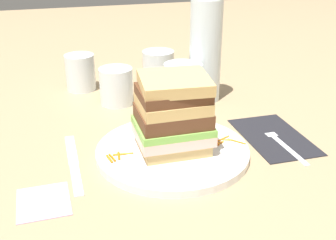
# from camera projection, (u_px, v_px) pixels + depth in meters

# --- Properties ---
(ground_plane) EXTENTS (3.00, 3.00, 0.00)m
(ground_plane) POSITION_uv_depth(u_px,v_px,m) (179.00, 154.00, 0.73)
(ground_plane) COLOR #9E8460
(main_plate) EXTENTS (0.26, 0.26, 0.01)m
(main_plate) POSITION_uv_depth(u_px,v_px,m) (173.00, 152.00, 0.73)
(main_plate) COLOR white
(main_plate) RESTS_ON ground_plane
(sandwich) EXTENTS (0.12, 0.11, 0.13)m
(sandwich) POSITION_uv_depth(u_px,v_px,m) (173.00, 115.00, 0.70)
(sandwich) COLOR tan
(sandwich) RESTS_ON main_plate
(carrot_shred_0) EXTENTS (0.02, 0.01, 0.00)m
(carrot_shred_0) POSITION_uv_depth(u_px,v_px,m) (119.00, 154.00, 0.70)
(carrot_shred_0) COLOR orange
(carrot_shred_0) RESTS_ON main_plate
(carrot_shred_1) EXTENTS (0.03, 0.01, 0.00)m
(carrot_shred_1) POSITION_uv_depth(u_px,v_px,m) (125.00, 153.00, 0.71)
(carrot_shred_1) COLOR orange
(carrot_shred_1) RESTS_ON main_plate
(carrot_shred_2) EXTENTS (0.01, 0.03, 0.00)m
(carrot_shred_2) POSITION_uv_depth(u_px,v_px,m) (112.00, 158.00, 0.69)
(carrot_shred_2) COLOR orange
(carrot_shred_2) RESTS_ON main_plate
(carrot_shred_3) EXTENTS (0.01, 0.03, 0.00)m
(carrot_shred_3) POSITION_uv_depth(u_px,v_px,m) (110.00, 159.00, 0.69)
(carrot_shred_3) COLOR orange
(carrot_shred_3) RESTS_ON main_plate
(carrot_shred_4) EXTENTS (0.01, 0.02, 0.00)m
(carrot_shred_4) POSITION_uv_depth(u_px,v_px,m) (119.00, 156.00, 0.70)
(carrot_shred_4) COLOR orange
(carrot_shred_4) RESTS_ON main_plate
(carrot_shred_5) EXTENTS (0.03, 0.02, 0.00)m
(carrot_shred_5) POSITION_uv_depth(u_px,v_px,m) (217.00, 144.00, 0.73)
(carrot_shred_5) COLOR orange
(carrot_shred_5) RESTS_ON main_plate
(carrot_shred_6) EXTENTS (0.03, 0.01, 0.00)m
(carrot_shred_6) POSITION_uv_depth(u_px,v_px,m) (223.00, 138.00, 0.75)
(carrot_shred_6) COLOR orange
(carrot_shred_6) RESTS_ON main_plate
(carrot_shred_7) EXTENTS (0.01, 0.03, 0.00)m
(carrot_shred_7) POSITION_uv_depth(u_px,v_px,m) (216.00, 141.00, 0.74)
(carrot_shred_7) COLOR orange
(carrot_shred_7) RESTS_ON main_plate
(carrot_shred_8) EXTENTS (0.02, 0.01, 0.00)m
(carrot_shred_8) POSITION_uv_depth(u_px,v_px,m) (229.00, 140.00, 0.75)
(carrot_shred_8) COLOR orange
(carrot_shred_8) RESTS_ON main_plate
(carrot_shred_9) EXTENTS (0.02, 0.03, 0.00)m
(carrot_shred_9) POSITION_uv_depth(u_px,v_px,m) (237.00, 141.00, 0.74)
(carrot_shred_9) COLOR orange
(carrot_shred_9) RESTS_ON main_plate
(napkin_dark) EXTENTS (0.11, 0.18, 0.00)m
(napkin_dark) POSITION_uv_depth(u_px,v_px,m) (274.00, 136.00, 0.79)
(napkin_dark) COLOR black
(napkin_dark) RESTS_ON ground_plane
(fork) EXTENTS (0.02, 0.17, 0.00)m
(fork) POSITION_uv_depth(u_px,v_px,m) (280.00, 140.00, 0.77)
(fork) COLOR silver
(fork) RESTS_ON napkin_dark
(knife) EXTENTS (0.02, 0.20, 0.00)m
(knife) POSITION_uv_depth(u_px,v_px,m) (74.00, 164.00, 0.70)
(knife) COLOR silver
(knife) RESTS_ON ground_plane
(juice_glass) EXTENTS (0.08, 0.08, 0.10)m
(juice_glass) POSITION_uv_depth(u_px,v_px,m) (183.00, 90.00, 0.90)
(juice_glass) COLOR white
(juice_glass) RESTS_ON ground_plane
(water_bottle) EXTENTS (0.07, 0.07, 0.28)m
(water_bottle) POSITION_uv_depth(u_px,v_px,m) (206.00, 44.00, 0.91)
(water_bottle) COLOR silver
(water_bottle) RESTS_ON ground_plane
(empty_tumbler_0) EXTENTS (0.07, 0.07, 0.08)m
(empty_tumbler_0) POSITION_uv_depth(u_px,v_px,m) (116.00, 86.00, 0.92)
(empty_tumbler_0) COLOR silver
(empty_tumbler_0) RESTS_ON ground_plane
(empty_tumbler_1) EXTENTS (0.08, 0.08, 0.08)m
(empty_tumbler_1) POSITION_uv_depth(u_px,v_px,m) (158.00, 67.00, 1.05)
(empty_tumbler_1) COLOR silver
(empty_tumbler_1) RESTS_ON ground_plane
(empty_tumbler_2) EXTENTS (0.07, 0.07, 0.08)m
(empty_tumbler_2) POSITION_uv_depth(u_px,v_px,m) (80.00, 72.00, 1.00)
(empty_tumbler_2) COLOR silver
(empty_tumbler_2) RESTS_ON ground_plane
(napkin_pink) EXTENTS (0.08, 0.09, 0.00)m
(napkin_pink) POSITION_uv_depth(u_px,v_px,m) (43.00, 201.00, 0.61)
(napkin_pink) COLOR pink
(napkin_pink) RESTS_ON ground_plane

